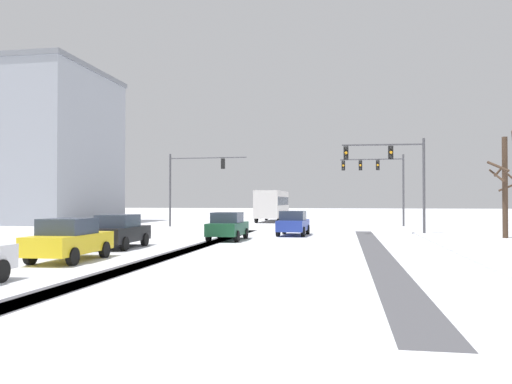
{
  "coord_description": "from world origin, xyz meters",
  "views": [
    {
      "loc": [
        5.06,
        -9.42,
        2.27
      ],
      "look_at": [
        0.0,
        19.59,
        2.8
      ],
      "focal_mm": 35.58,
      "sensor_mm": 36.0,
      "label": 1
    }
  ],
  "objects_px": {
    "traffic_signal_far_left": "(191,176)",
    "bare_tree_sidewalk_mid": "(505,184)",
    "car_dark_green_second": "(228,226)",
    "car_blue_lead": "(293,223)",
    "traffic_signal_near_right": "(395,166)",
    "car_black_third": "(119,231)",
    "traffic_signal_far_right": "(378,174)",
    "car_yellow_cab_fourth": "(69,239)",
    "bus_oncoming": "(272,204)"
  },
  "relations": [
    {
      "from": "traffic_signal_near_right",
      "to": "car_yellow_cab_fourth",
      "type": "distance_m",
      "value": 22.59
    },
    {
      "from": "traffic_signal_far_left",
      "to": "car_black_third",
      "type": "distance_m",
      "value": 20.85
    },
    {
      "from": "traffic_signal_far_left",
      "to": "bus_oncoming",
      "type": "height_order",
      "value": "traffic_signal_far_left"
    },
    {
      "from": "traffic_signal_near_right",
      "to": "car_blue_lead",
      "type": "relative_size",
      "value": 1.56
    },
    {
      "from": "car_black_third",
      "to": "traffic_signal_far_left",
      "type": "bearing_deg",
      "value": 97.41
    },
    {
      "from": "car_yellow_cab_fourth",
      "to": "bare_tree_sidewalk_mid",
      "type": "bearing_deg",
      "value": 37.91
    },
    {
      "from": "car_yellow_cab_fourth",
      "to": "bus_oncoming",
      "type": "xyz_separation_m",
      "value": [
        2.34,
        38.48,
        1.18
      ]
    },
    {
      "from": "car_blue_lead",
      "to": "bus_oncoming",
      "type": "relative_size",
      "value": 0.38
    },
    {
      "from": "traffic_signal_near_right",
      "to": "car_black_third",
      "type": "relative_size",
      "value": 1.57
    },
    {
      "from": "traffic_signal_far_right",
      "to": "car_dark_green_second",
      "type": "relative_size",
      "value": 1.58
    },
    {
      "from": "car_dark_green_second",
      "to": "bare_tree_sidewalk_mid",
      "type": "bearing_deg",
      "value": 15.57
    },
    {
      "from": "car_dark_green_second",
      "to": "car_yellow_cab_fourth",
      "type": "distance_m",
      "value": 11.59
    },
    {
      "from": "car_dark_green_second",
      "to": "car_blue_lead",
      "type": "bearing_deg",
      "value": 54.91
    },
    {
      "from": "bare_tree_sidewalk_mid",
      "to": "car_blue_lead",
      "type": "bearing_deg",
      "value": 179.22
    },
    {
      "from": "traffic_signal_far_right",
      "to": "bus_oncoming",
      "type": "distance_m",
      "value": 14.29
    },
    {
      "from": "traffic_signal_far_right",
      "to": "bus_oncoming",
      "type": "bearing_deg",
      "value": 141.32
    },
    {
      "from": "traffic_signal_far_right",
      "to": "bare_tree_sidewalk_mid",
      "type": "distance_m",
      "value": 15.72
    },
    {
      "from": "car_dark_green_second",
      "to": "bare_tree_sidewalk_mid",
      "type": "relative_size",
      "value": 0.63
    },
    {
      "from": "car_blue_lead",
      "to": "car_yellow_cab_fourth",
      "type": "distance_m",
      "value": 17.23
    },
    {
      "from": "traffic_signal_far_right",
      "to": "traffic_signal_near_right",
      "type": "relative_size",
      "value": 1.0
    },
    {
      "from": "car_black_third",
      "to": "bus_oncoming",
      "type": "bearing_deg",
      "value": 85.15
    },
    {
      "from": "car_blue_lead",
      "to": "traffic_signal_far_right",
      "type": "bearing_deg",
      "value": 65.51
    },
    {
      "from": "traffic_signal_far_right",
      "to": "bare_tree_sidewalk_mid",
      "type": "xyz_separation_m",
      "value": [
        6.74,
        -14.12,
        -1.46
      ]
    },
    {
      "from": "traffic_signal_far_right",
      "to": "traffic_signal_near_right",
      "type": "height_order",
      "value": "same"
    },
    {
      "from": "car_blue_lead",
      "to": "bare_tree_sidewalk_mid",
      "type": "bearing_deg",
      "value": -0.78
    },
    {
      "from": "car_blue_lead",
      "to": "bare_tree_sidewalk_mid",
      "type": "xyz_separation_m",
      "value": [
        13.1,
        -0.18,
        2.51
      ]
    },
    {
      "from": "car_black_third",
      "to": "traffic_signal_far_right",
      "type": "bearing_deg",
      "value": 60.6
    },
    {
      "from": "traffic_signal_far_left",
      "to": "car_black_third",
      "type": "height_order",
      "value": "traffic_signal_far_left"
    },
    {
      "from": "car_black_third",
      "to": "car_blue_lead",
      "type": "bearing_deg",
      "value": 54.73
    },
    {
      "from": "car_yellow_cab_fourth",
      "to": "car_dark_green_second",
      "type": "bearing_deg",
      "value": 71.96
    },
    {
      "from": "car_blue_lead",
      "to": "car_black_third",
      "type": "relative_size",
      "value": 1.01
    },
    {
      "from": "traffic_signal_near_right",
      "to": "car_blue_lead",
      "type": "bearing_deg",
      "value": -164.98
    },
    {
      "from": "car_yellow_cab_fourth",
      "to": "traffic_signal_near_right",
      "type": "bearing_deg",
      "value": 52.14
    },
    {
      "from": "traffic_signal_near_right",
      "to": "bare_tree_sidewalk_mid",
      "type": "distance_m",
      "value": 6.79
    },
    {
      "from": "bare_tree_sidewalk_mid",
      "to": "traffic_signal_far_right",
      "type": "bearing_deg",
      "value": 115.53
    },
    {
      "from": "car_yellow_cab_fourth",
      "to": "bus_oncoming",
      "type": "distance_m",
      "value": 38.57
    },
    {
      "from": "traffic_signal_far_left",
      "to": "traffic_signal_near_right",
      "type": "bearing_deg",
      "value": -25.66
    },
    {
      "from": "traffic_signal_far_right",
      "to": "car_blue_lead",
      "type": "bearing_deg",
      "value": -114.49
    },
    {
      "from": "traffic_signal_far_left",
      "to": "car_yellow_cab_fourth",
      "type": "distance_m",
      "value": 26.1
    },
    {
      "from": "car_blue_lead",
      "to": "bare_tree_sidewalk_mid",
      "type": "relative_size",
      "value": 0.64
    },
    {
      "from": "car_blue_lead",
      "to": "traffic_signal_near_right",
      "type": "bearing_deg",
      "value": 15.02
    },
    {
      "from": "car_dark_green_second",
      "to": "bus_oncoming",
      "type": "xyz_separation_m",
      "value": [
        -1.25,
        27.47,
        1.18
      ]
    },
    {
      "from": "traffic_signal_far_right",
      "to": "car_yellow_cab_fourth",
      "type": "relative_size",
      "value": 1.57
    },
    {
      "from": "traffic_signal_far_left",
      "to": "bare_tree_sidewalk_mid",
      "type": "relative_size",
      "value": 1.09
    },
    {
      "from": "traffic_signal_near_right",
      "to": "bus_oncoming",
      "type": "xyz_separation_m",
      "value": [
        -11.32,
        20.9,
        -2.63
      ]
    },
    {
      "from": "traffic_signal_far_left",
      "to": "car_blue_lead",
      "type": "height_order",
      "value": "traffic_signal_far_left"
    },
    {
      "from": "car_black_third",
      "to": "bare_tree_sidewalk_mid",
      "type": "bearing_deg",
      "value": 26.67
    },
    {
      "from": "traffic_signal_far_right",
      "to": "bare_tree_sidewalk_mid",
      "type": "relative_size",
      "value": 0.99
    },
    {
      "from": "car_blue_lead",
      "to": "car_dark_green_second",
      "type": "height_order",
      "value": "same"
    },
    {
      "from": "traffic_signal_far_right",
      "to": "car_black_third",
      "type": "relative_size",
      "value": 1.57
    }
  ]
}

